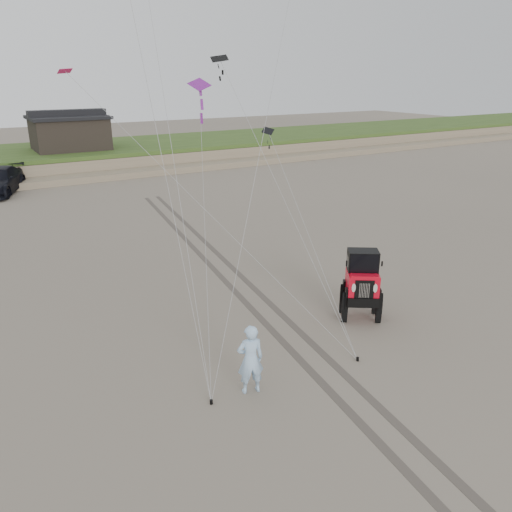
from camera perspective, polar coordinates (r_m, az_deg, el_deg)
The scene contains 9 objects.
ground at distance 14.23m, azimuth 4.99°, elevation -13.81°, with size 160.00×160.00×0.00m, color #6B6054.
dune_ridge at distance 48.01m, azimuth -22.67°, elevation 10.03°, with size 160.00×14.25×1.73m.
cabin at distance 47.56m, azimuth -20.54°, elevation 13.18°, with size 6.40×5.40×3.35m.
jeep at distance 17.28m, azimuth 11.94°, elevation -4.11°, with size 2.23×5.17×1.93m, color red, non-canonical shape.
man at distance 13.17m, azimuth -0.65°, elevation -11.72°, with size 0.71×0.47×1.95m, color #94BAE5.
kite_flock at distance 20.76m, azimuth -6.42°, elevation 25.75°, with size 8.22×7.33×9.41m.
stake_main at distance 13.28m, azimuth -5.14°, elevation -16.28°, with size 0.08×0.08×0.12m, color black.
stake_aux at distance 15.21m, azimuth 11.54°, elevation -11.47°, with size 0.08×0.08×0.12m, color black.
tire_tracks at distance 21.21m, azimuth -3.33°, elevation -1.87°, with size 5.22×29.74×0.01m.
Camera 1 is at (-7.12, -9.45, 7.90)m, focal length 35.00 mm.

